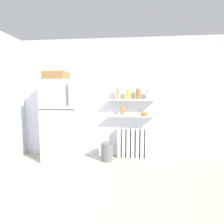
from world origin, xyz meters
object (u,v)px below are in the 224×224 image
Objects in this scene: storage_jar_1 at (128,94)px; refrigerator at (63,119)px; shelf_bowl at (145,114)px; trash_bin at (107,152)px; vase at (122,111)px; radiator at (133,143)px; storage_jar_2 at (139,94)px; storage_jar_0 at (118,94)px; storage_jar_3 at (149,95)px.

refrigerator is at bearing -171.67° from storage_jar_1.
shelf_bowl reaches higher than trash_bin.
refrigerator is 1.29m from vase.
radiator is 2.96× the size of storage_jar_2.
storage_jar_0 is at bearing -174.68° from radiator.
storage_jar_3 is (0.21, 0.00, -0.02)m from storage_jar_2.
storage_jar_1 is 0.53× the size of trash_bin.
refrigerator reaches higher than vase.
radiator is at bearing 5.32° from storage_jar_0.
storage_jar_2 is 1.40m from trash_bin.
storage_jar_0 is at bearing 180.00° from storage_jar_2.
trash_bin is (-0.44, -0.20, -1.21)m from storage_jar_1.
vase is at bearing -172.58° from radiator.
storage_jar_1 reaches higher than shelf_bowl.
refrigerator is at bearing -173.62° from storage_jar_3.
storage_jar_3 is at bearing 0.00° from shelf_bowl.
trash_bin is at bearing -167.22° from storage_jar_3.
radiator is at bearing 164.40° from storage_jar_2.
refrigerator is 10.33× the size of storage_jar_3.
storage_jar_0 is 1.26m from trash_bin.
shelf_bowl is at bearing 14.02° from trash_bin.
radiator is at bearing 174.68° from storage_jar_3.
vase is at bearing 180.00° from storage_jar_2.
shelf_bowl is (0.35, 0.00, -0.41)m from storage_jar_1.
storage_jar_1 is 0.89× the size of storage_jar_2.
storage_jar_2 is 0.22m from storage_jar_3.
shelf_bowl is at bearing 0.00° from storage_jar_0.
radiator is 3.31× the size of storage_jar_1.
radiator is 1.09m from storage_jar_2.
storage_jar_2 is at bearing 16.78° from trash_bin.
refrigerator reaches higher than storage_jar_1.
storage_jar_1 is 1.12× the size of storage_jar_3.
refrigerator is at bearing -173.34° from shelf_bowl.
storage_jar_2 reaches higher than storage_jar_3.
radiator is 0.76m from vase.
radiator is 1.13m from storage_jar_0.
vase is at bearing 180.00° from storage_jar_1.
storage_jar_3 is (0.64, 0.00, -0.03)m from storage_jar_0.
refrigerator is 1.90m from storage_jar_3.
storage_jar_1 is 0.43m from storage_jar_3.
refrigerator reaches higher than shelf_bowl.
storage_jar_0 is 0.38m from vase.
refrigerator is 1.30m from storage_jar_0.
refrigerator is at bearing -179.62° from trash_bin.
storage_jar_2 is at bearing -0.00° from storage_jar_1.
storage_jar_1 is 0.37m from vase.
vase is (1.26, 0.20, 0.16)m from refrigerator.
storage_jar_2 is (1.60, 0.20, 0.53)m from refrigerator.
trash_bin is (-0.79, -0.20, -0.80)m from shelf_bowl.
storage_jar_1 is at bearing 180.00° from shelf_bowl.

